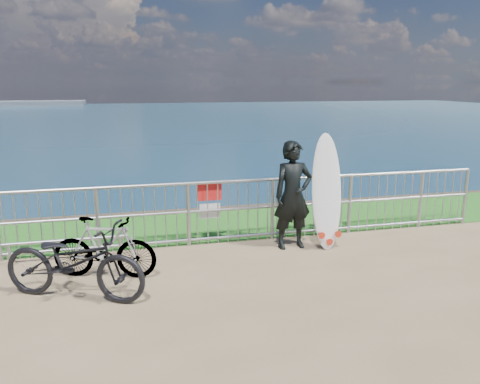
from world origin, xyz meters
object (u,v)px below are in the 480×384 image
object	(u,v)px
surfboard	(327,196)
bicycle_near	(74,261)
surfer	(293,195)
bicycle_far	(104,248)

from	to	relation	value
surfboard	bicycle_near	size ratio (longest dim) A/B	1.00
surfer	bicycle_near	bearing A→B (deg)	-163.68
bicycle_near	bicycle_far	bearing A→B (deg)	-4.42
surfboard	bicycle_far	world-z (taller)	surfboard
surfer	bicycle_far	world-z (taller)	surfer
bicycle_near	bicycle_far	world-z (taller)	bicycle_near
surfboard	bicycle_far	size ratio (longest dim) A/B	1.29
bicycle_near	surfer	bearing A→B (deg)	-45.67
bicycle_far	surfboard	bearing A→B (deg)	-65.51
surfer	bicycle_far	xyz separation A→B (m)	(-3.06, -0.57, -0.46)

